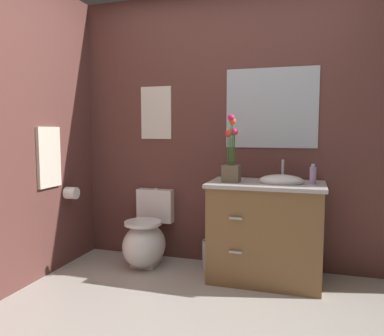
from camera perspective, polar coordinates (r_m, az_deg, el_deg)
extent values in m
cube|color=brown|center=(3.47, 9.78, 5.57)|extent=(4.65, 0.05, 2.50)
cube|color=brown|center=(3.25, -24.74, 5.13)|extent=(0.05, 3.95, 2.50)
ellipsoid|color=white|center=(3.56, -7.26, -11.55)|extent=(0.38, 0.48, 0.40)
cube|color=white|center=(3.64, -6.90, -12.99)|extent=(0.22, 0.26, 0.18)
cube|color=white|center=(3.73, -5.51, -5.64)|extent=(0.36, 0.13, 0.32)
cylinder|color=white|center=(3.48, -7.44, -8.26)|extent=(0.34, 0.34, 0.03)
cylinder|color=#B7B7BC|center=(3.71, -5.53, -3.22)|extent=(0.04, 0.04, 0.02)
cube|color=brown|center=(3.24, 11.05, -9.69)|extent=(0.90, 0.52, 0.80)
cube|color=#BCB7B2|center=(3.16, 11.19, -2.44)|extent=(0.94, 0.56, 0.03)
ellipsoid|color=white|center=(3.14, 13.38, -1.88)|extent=(0.36, 0.26, 0.10)
cylinder|color=#B7B7BC|center=(3.30, 13.59, -0.32)|extent=(0.02, 0.02, 0.18)
cube|color=#B7B7BC|center=(2.97, 6.66, -7.58)|extent=(0.10, 0.02, 0.02)
cube|color=#B7B7BC|center=(3.04, 6.60, -12.55)|extent=(0.10, 0.02, 0.02)
cube|color=brown|center=(3.14, 5.98, -0.85)|extent=(0.14, 0.14, 0.14)
cylinder|color=#386B2D|center=(3.12, 6.36, 2.96)|extent=(0.01, 0.01, 0.28)
sphere|color=#E01E51|center=(3.12, 6.38, 5.51)|extent=(0.06, 0.06, 0.06)
cylinder|color=#386B2D|center=(3.15, 6.44, 2.95)|extent=(0.01, 0.01, 0.27)
sphere|color=#EA4C23|center=(3.15, 6.46, 5.44)|extent=(0.06, 0.06, 0.06)
cylinder|color=#386B2D|center=(3.15, 6.11, 2.99)|extent=(0.01, 0.01, 0.28)
sphere|color=#EA4C23|center=(3.15, 6.13, 5.53)|extent=(0.06, 0.06, 0.06)
cylinder|color=#386B2D|center=(3.15, 5.47, 2.84)|extent=(0.01, 0.01, 0.26)
sphere|color=#E01E51|center=(3.15, 5.49, 5.21)|extent=(0.06, 0.06, 0.06)
cylinder|color=#386B2D|center=(3.12, 5.73, 2.89)|extent=(0.01, 0.01, 0.27)
sphere|color=#EA4C23|center=(3.12, 5.75, 5.37)|extent=(0.06, 0.06, 0.06)
cylinder|color=#386B2D|center=(3.09, 5.93, 3.97)|extent=(0.01, 0.01, 0.39)
sphere|color=#E01E51|center=(3.09, 5.97, 7.58)|extent=(0.06, 0.06, 0.06)
cylinder|color=#386B2D|center=(3.10, 6.15, 3.72)|extent=(0.01, 0.01, 0.36)
sphere|color=#EA4C23|center=(3.10, 6.18, 7.07)|extent=(0.06, 0.06, 0.06)
cylinder|color=#B28CBF|center=(3.15, 17.86, -1.08)|extent=(0.05, 0.05, 0.14)
cylinder|color=#B7B7BC|center=(3.14, 17.90, 0.38)|extent=(0.03, 0.03, 0.02)
cylinder|color=#B7B7BC|center=(3.48, 3.07, -13.13)|extent=(0.18, 0.18, 0.26)
torus|color=#B7B7BC|center=(3.44, 3.08, -11.00)|extent=(0.18, 0.18, 0.01)
cube|color=silver|center=(3.69, -5.47, 8.32)|extent=(0.31, 0.01, 0.50)
cube|color=#B2BCC6|center=(3.43, 11.92, 8.88)|extent=(0.80, 0.01, 0.70)
cube|color=beige|center=(3.46, -20.87, 1.55)|extent=(0.03, 0.28, 0.52)
cylinder|color=white|center=(3.64, -17.80, -3.62)|extent=(0.11, 0.11, 0.11)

